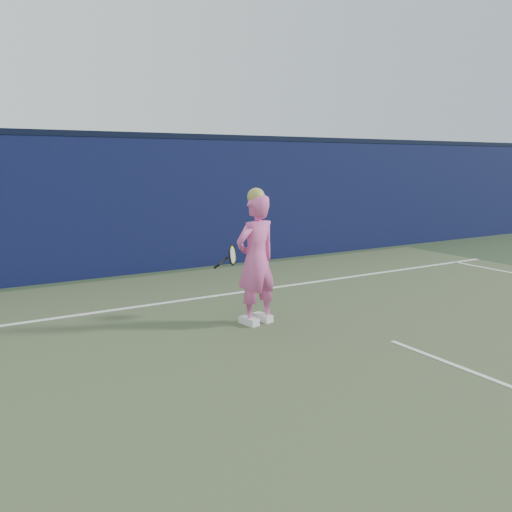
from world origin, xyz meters
TOP-DOWN VIEW (x-y plane):
  - ground at (0.00, 0.00)m, footprint 80.00×80.00m
  - backstop_wall at (0.00, 6.50)m, footprint 24.00×0.40m
  - wall_cap at (0.00, 6.50)m, footprint 24.00×0.42m
  - player at (-0.97, 2.46)m, footprint 0.67×0.50m
  - racket at (-1.07, 2.94)m, footprint 0.49×0.32m
  - court_lines at (0.00, -0.33)m, footprint 11.00×12.04m

SIDE VIEW (x-z plane):
  - ground at x=0.00m, z-range 0.00..0.00m
  - court_lines at x=0.00m, z-range 0.01..0.01m
  - racket at x=-1.07m, z-range 0.68..0.98m
  - player at x=-0.97m, z-range -0.03..1.72m
  - backstop_wall at x=0.00m, z-range 0.00..2.50m
  - wall_cap at x=0.00m, z-range 2.50..2.60m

